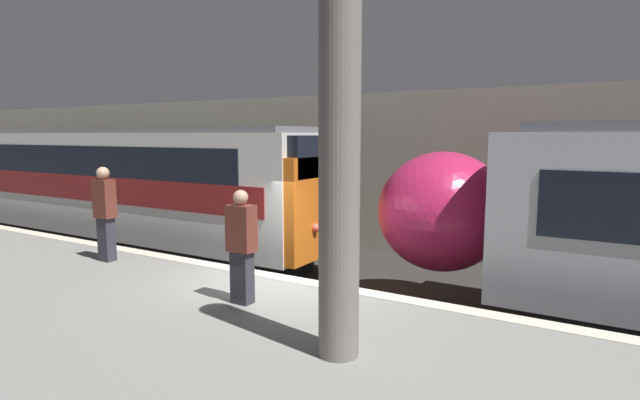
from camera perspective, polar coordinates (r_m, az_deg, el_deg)
ground_plane at (r=8.72m, az=-3.17°, el=-15.44°), size 120.00×120.00×0.00m
platform at (r=6.89m, az=-14.50°, el=-17.34°), size 40.00×4.61×1.08m
station_rear_barrier at (r=14.12m, az=12.15°, el=2.84°), size 50.00×0.15×4.58m
support_pillar_near at (r=5.10m, az=2.22°, el=1.89°), size 0.43×0.43×3.67m
train_boxy at (r=18.79m, az=-29.44°, el=1.79°), size 22.09×2.85×3.58m
person_waiting at (r=6.96m, az=-8.95°, el=-5.04°), size 0.38×0.24×1.59m
person_walking at (r=9.98m, az=-23.36°, el=-1.20°), size 0.38×0.24×1.75m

